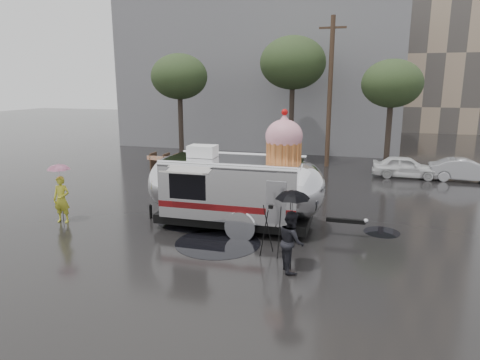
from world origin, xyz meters
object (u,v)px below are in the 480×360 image
(airstream_trailer, at_px, (237,186))
(person_right, at_px, (291,241))
(person_left, at_px, (62,199))
(tripod, at_px, (271,225))

(airstream_trailer, bearing_deg, person_right, -52.51)
(person_right, bearing_deg, person_left, 55.56)
(person_right, distance_m, tripod, 1.17)
(airstream_trailer, relative_size, person_left, 4.62)
(person_right, height_order, tripod, person_right)
(airstream_trailer, height_order, person_right, airstream_trailer)
(airstream_trailer, xyz_separation_m, tripod, (1.77, -2.27, -0.56))
(airstream_trailer, distance_m, person_right, 4.10)
(person_left, xyz_separation_m, person_right, (9.03, -1.66, -0.02))
(tripod, bearing_deg, airstream_trailer, 129.51)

